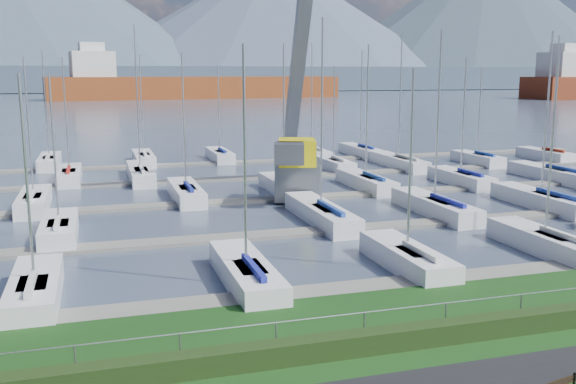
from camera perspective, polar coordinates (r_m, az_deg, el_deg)
name	(u,v)px	position (r m, az deg, el deg)	size (l,w,h in m)	color
path	(437,384)	(19.85, 13.11, -16.30)	(160.00, 2.00, 0.04)	black
water	(116,96)	(278.55, -15.02, 8.28)	(800.00, 540.00, 0.20)	#445064
hedge	(397,338)	(21.77, 9.68, -12.68)	(80.00, 0.70, 0.70)	#1F3312
fence	(393,309)	(21.79, 9.27, -10.24)	(0.04, 0.04, 80.00)	gray
foothill	(111,79)	(348.38, -15.47, 9.70)	(900.00, 80.00, 12.00)	#465667
mountains	(117,11)	(424.88, -14.99, 15.31)	(1190.00, 360.00, 115.00)	#445464
docks	(232,202)	(46.08, -5.02, -0.88)	(90.00, 41.60, 0.25)	slate
crane	(298,122)	(47.06, 0.89, 6.21)	(5.34, 13.46, 22.35)	slate
cargo_ship_mid	(186,88)	(237.81, -9.02, 9.12)	(106.80, 29.49, 21.50)	brown
sailboat_fleet	(216,122)	(47.59, -6.39, 6.24)	(75.96, 49.77, 13.48)	silver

